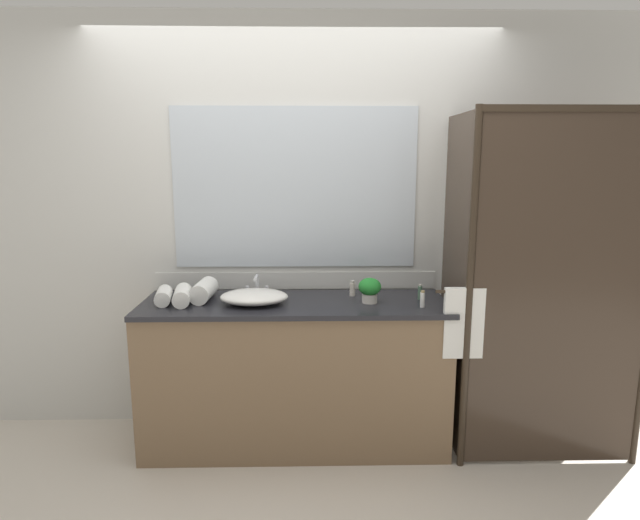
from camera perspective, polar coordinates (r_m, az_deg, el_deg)
The scene contains 13 objects.
ground_plane at distance 3.49m, azimuth -2.60°, elevation -18.87°, with size 8.00×8.00×0.00m, color beige.
wall_back_with_mirror at distance 3.40m, azimuth -2.66°, elevation 3.67°, with size 4.40×0.06×2.60m.
vanity_cabinet at distance 3.30m, azimuth -2.66°, elevation -11.99°, with size 1.80×0.58×0.90m.
shower_enclosure at distance 3.16m, azimuth 20.85°, elevation -2.93°, with size 1.20×0.59×2.00m.
sink_basin at distance 3.12m, azimuth -7.08°, elevation -3.94°, with size 0.39×0.30×0.08m, color white.
faucet at distance 3.29m, azimuth -6.76°, elevation -3.05°, with size 0.17×0.14×0.13m.
potted_plant at distance 3.12m, azimuth 5.35°, elevation -3.09°, with size 0.13×0.13×0.15m.
amenity_bottle_body_wash at distance 3.28m, azimuth 3.50°, elevation -3.07°, with size 0.03×0.03×0.09m.
amenity_bottle_lotion at distance 3.07m, azimuth 10.92°, elevation -4.15°, with size 0.03×0.03×0.10m.
amenity_bottle_shampoo at distance 3.24m, azimuth 10.66°, elevation -3.40°, with size 0.02×0.02×0.09m.
rolled_towel_near_edge at distance 3.23m, azimuth -16.41°, elevation -3.71°, with size 0.09×0.09×0.20m, color white.
rolled_towel_middle at distance 3.19m, azimuth -14.54°, elevation -3.70°, with size 0.10×0.10×0.24m, color white.
rolled_towel_far_edge at distance 3.24m, azimuth -12.34°, elevation -3.22°, with size 0.12×0.12×0.26m, color white.
Camera 1 is at (0.08, -3.03, 1.73)m, focal length 29.87 mm.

